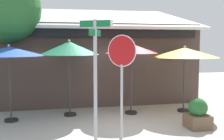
# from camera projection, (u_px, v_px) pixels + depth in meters

# --- Properties ---
(ground_plane) EXTENTS (28.00, 28.00, 0.10)m
(ground_plane) POSITION_uv_depth(u_px,v_px,m) (123.00, 123.00, 9.10)
(ground_plane) COLOR #ADA8A0
(cafe_building) EXTENTS (9.19, 6.07, 4.58)m
(cafe_building) POSITION_uv_depth(u_px,v_px,m) (91.00, 60.00, 13.67)
(cafe_building) COLOR #473833
(cafe_building) RESTS_ON ground
(street_sign_post) EXTENTS (0.76, 0.71, 3.13)m
(street_sign_post) POSITION_uv_depth(u_px,v_px,m) (95.00, 71.00, 6.77)
(street_sign_post) COLOR #A8AAB2
(street_sign_post) RESTS_ON ground
(stop_sign) EXTENTS (0.64, 0.58, 2.78)m
(stop_sign) POSITION_uv_depth(u_px,v_px,m) (122.00, 66.00, 7.27)
(stop_sign) COLOR #A8AAB2
(stop_sign) RESTS_ON ground
(patio_umbrella_royal_blue_left) EXTENTS (2.30, 2.30, 2.53)m
(patio_umbrella_royal_blue_left) POSITION_uv_depth(u_px,v_px,m) (9.00, 52.00, 8.90)
(patio_umbrella_royal_blue_left) COLOR black
(patio_umbrella_royal_blue_left) RESTS_ON ground
(patio_umbrella_forest_green_center) EXTENTS (2.09, 2.09, 2.71)m
(patio_umbrella_forest_green_center) POSITION_uv_depth(u_px,v_px,m) (69.00, 49.00, 9.64)
(patio_umbrella_forest_green_center) COLOR black
(patio_umbrella_forest_green_center) RESTS_ON ground
(patio_umbrella_crimson_right) EXTENTS (1.91, 1.91, 2.62)m
(patio_umbrella_crimson_right) POSITION_uv_depth(u_px,v_px,m) (131.00, 50.00, 9.92)
(patio_umbrella_crimson_right) COLOR black
(patio_umbrella_crimson_right) RESTS_ON ground
(patio_umbrella_mustard_far_right) EXTENTS (2.49, 2.49, 2.49)m
(patio_umbrella_mustard_far_right) POSITION_uv_depth(u_px,v_px,m) (185.00, 53.00, 10.24)
(patio_umbrella_mustard_far_right) COLOR black
(patio_umbrella_mustard_far_right) RESTS_ON ground
(sidewalk_planter) EXTENTS (0.67, 0.67, 0.92)m
(sidewalk_planter) POSITION_uv_depth(u_px,v_px,m) (198.00, 114.00, 8.33)
(sidewalk_planter) COLOR brown
(sidewalk_planter) RESTS_ON ground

